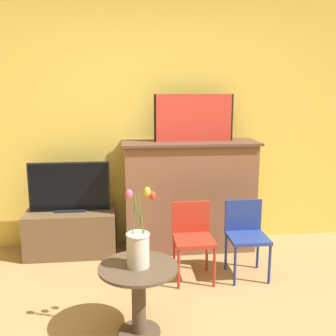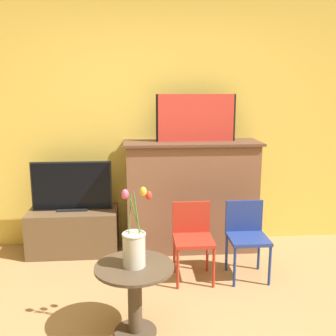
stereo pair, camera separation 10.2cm
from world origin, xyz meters
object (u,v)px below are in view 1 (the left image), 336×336
object	(u,v)px
painting	(194,118)
vase_tulips	(138,245)
tv_monitor	(69,188)
chair_red	(193,234)
chair_blue	(246,232)

from	to	relation	value
painting	vase_tulips	distance (m)	1.74
tv_monitor	chair_red	xyz separation A→B (m)	(1.13, -0.64, -0.29)
chair_blue	vase_tulips	size ratio (longest dim) A/B	1.24
vase_tulips	chair_blue	bearing A→B (deg)	38.64
chair_red	chair_blue	distance (m)	0.48
painting	chair_red	bearing A→B (deg)	-99.88
tv_monitor	chair_red	bearing A→B (deg)	-29.63
tv_monitor	chair_red	world-z (taller)	tv_monitor
vase_tulips	tv_monitor	bearing A→B (deg)	113.71
tv_monitor	chair_blue	size ratio (longest dim) A/B	1.19
painting	chair_blue	world-z (taller)	painting
chair_red	chair_blue	world-z (taller)	same
chair_blue	vase_tulips	bearing A→B (deg)	-141.36
painting	chair_red	xyz separation A→B (m)	(-0.12, -0.67, -0.97)
painting	chair_blue	distance (m)	1.23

